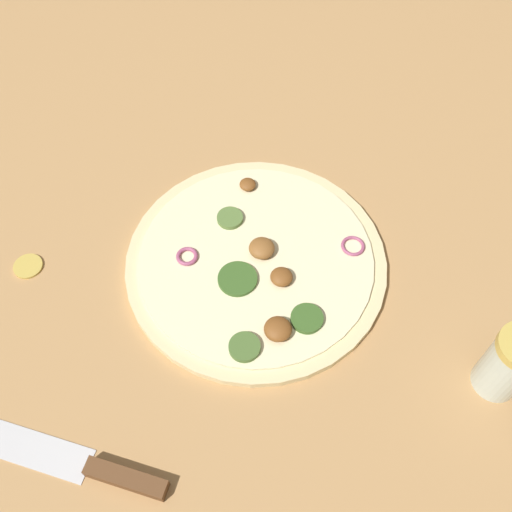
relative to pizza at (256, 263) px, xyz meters
The scene contains 5 objects.
ground_plane 0.01m from the pizza, 142.51° to the left, with size 3.00×3.00×0.00m, color tan.
pizza is the anchor object (origin of this frame).
knife 0.33m from the pizza, 91.71° to the right, with size 0.31×0.13×0.02m.
spice_jar 0.34m from the pizza, ahead, with size 0.06×0.06×0.11m.
loose_cap 0.31m from the pizza, 143.95° to the right, with size 0.04×0.04×0.01m.
Camera 1 is at (0.26, -0.36, 0.70)m, focal length 42.00 mm.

